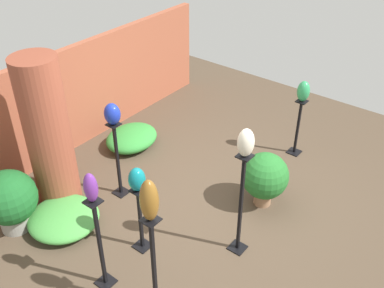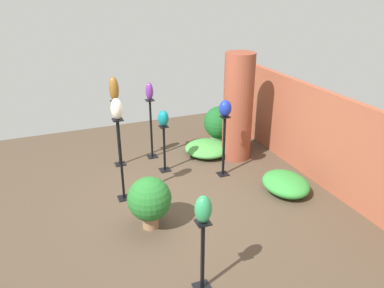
# 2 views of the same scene
# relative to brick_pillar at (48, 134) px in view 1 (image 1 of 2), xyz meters

# --- Properties ---
(ground_plane) EXTENTS (8.00, 8.00, 0.00)m
(ground_plane) POSITION_rel_brick_pillar_xyz_m (1.22, -1.76, -1.08)
(ground_plane) COLOR #4C3D2D
(brick_wall_back) EXTENTS (5.60, 0.12, 1.69)m
(brick_wall_back) POSITION_rel_brick_pillar_xyz_m (1.22, 0.90, -0.23)
(brick_wall_back) COLOR #9E5138
(brick_wall_back) RESTS_ON ground
(brick_pillar) EXTENTS (0.59, 0.59, 2.15)m
(brick_pillar) POSITION_rel_brick_pillar_xyz_m (0.00, 0.00, 0.00)
(brick_pillar) COLOR brown
(brick_pillar) RESTS_ON ground
(pedestal_cobalt) EXTENTS (0.20, 0.20, 1.17)m
(pedestal_cobalt) POSITION_rel_brick_pillar_xyz_m (0.61, -0.59, -0.54)
(pedestal_cobalt) COLOR black
(pedestal_cobalt) RESTS_ON ground
(pedestal_jade) EXTENTS (0.20, 0.20, 0.96)m
(pedestal_jade) POSITION_rel_brick_pillar_xyz_m (3.08, -2.10, -0.64)
(pedestal_jade) COLOR black
(pedestal_jade) RESTS_ON ground
(pedestal_ivory) EXTENTS (0.20, 0.20, 1.42)m
(pedestal_ivory) POSITION_rel_brick_pillar_xyz_m (0.74, -2.52, -0.42)
(pedestal_ivory) COLOR black
(pedestal_ivory) RESTS_ON ground
(pedestal_bronze) EXTENTS (0.20, 0.20, 1.32)m
(pedestal_bronze) POSITION_rel_brick_pillar_xyz_m (-0.54, -2.31, -0.47)
(pedestal_bronze) COLOR black
(pedestal_bronze) RESTS_ON ground
(pedestal_violet) EXTENTS (0.20, 0.20, 1.24)m
(pedestal_violet) POSITION_rel_brick_pillar_xyz_m (-0.64, -1.61, -0.51)
(pedestal_violet) COLOR black
(pedestal_violet) RESTS_ON ground
(pedestal_teal) EXTENTS (0.20, 0.20, 0.92)m
(pedestal_teal) POSITION_rel_brick_pillar_xyz_m (0.03, -1.56, -0.66)
(pedestal_teal) COLOR black
(pedestal_teal) RESTS_ON ground
(art_vase_cobalt) EXTENTS (0.21, 0.23, 0.30)m
(art_vase_cobalt) POSITION_rel_brick_pillar_xyz_m (0.61, -0.59, 0.24)
(art_vase_cobalt) COLOR #192D9E
(art_vase_cobalt) RESTS_ON pedestal_cobalt
(art_vase_jade) EXTENTS (0.18, 0.19, 0.33)m
(art_vase_jade) POSITION_rel_brick_pillar_xyz_m (3.08, -2.10, 0.04)
(art_vase_jade) COLOR #2D9356
(art_vase_jade) RESTS_ON pedestal_jade
(art_vase_ivory) EXTENTS (0.19, 0.18, 0.33)m
(art_vase_ivory) POSITION_rel_brick_pillar_xyz_m (0.74, -2.52, 0.51)
(art_vase_ivory) COLOR beige
(art_vase_ivory) RESTS_ON pedestal_ivory
(art_vase_bronze) EXTENTS (0.18, 0.18, 0.46)m
(art_vase_bronze) POSITION_rel_brick_pillar_xyz_m (-0.54, -2.31, 0.48)
(art_vase_bronze) COLOR brown
(art_vase_bronze) RESTS_ON pedestal_bronze
(art_vase_violet) EXTENTS (0.14, 0.15, 0.35)m
(art_vase_violet) POSITION_rel_brick_pillar_xyz_m (-0.64, -1.61, 0.34)
(art_vase_violet) COLOR #6B2D8C
(art_vase_violet) RESTS_ON pedestal_violet
(art_vase_teal) EXTENTS (0.20, 0.20, 0.30)m
(art_vase_teal) POSITION_rel_brick_pillar_xyz_m (0.03, -1.56, -0.01)
(art_vase_teal) COLOR #0F727A
(art_vase_teal) RESTS_ON pedestal_teal
(potted_plant_front_left) EXTENTS (0.72, 0.72, 0.87)m
(potted_plant_front_left) POSITION_rel_brick_pillar_xyz_m (-0.74, -0.02, -0.60)
(potted_plant_front_left) COLOR gray
(potted_plant_front_left) RESTS_ON ground
(potted_plant_back_center) EXTENTS (0.65, 0.65, 0.81)m
(potted_plant_back_center) POSITION_rel_brick_pillar_xyz_m (1.67, -2.32, -0.61)
(potted_plant_back_center) COLOR #936B4C
(potted_plant_back_center) RESTS_ON ground
(foliage_bed_east) EXTENTS (0.91, 0.76, 0.32)m
(foliage_bed_east) POSITION_rel_brick_pillar_xyz_m (1.58, 0.13, -0.92)
(foliage_bed_east) COLOR #338C38
(foliage_bed_east) RESTS_ON ground
(foliage_bed_west) EXTENTS (0.92, 0.94, 0.26)m
(foliage_bed_west) POSITION_rel_brick_pillar_xyz_m (-0.33, -0.50, -0.94)
(foliage_bed_west) COLOR #479942
(foliage_bed_west) RESTS_ON ground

